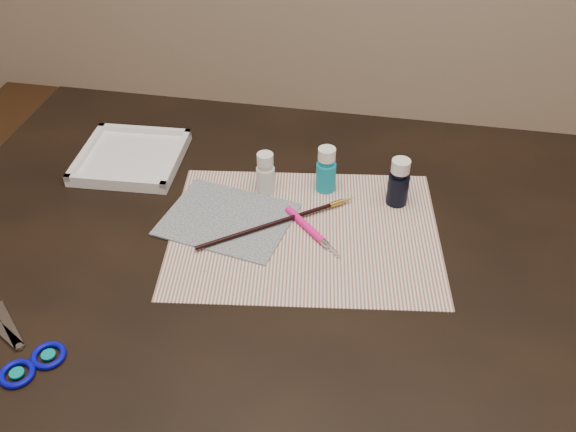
% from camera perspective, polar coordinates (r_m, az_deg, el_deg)
% --- Properties ---
extents(table, '(1.30, 0.90, 0.75)m').
position_cam_1_polar(table, '(1.39, 0.00, -13.69)').
color(table, black).
rests_on(table, ground).
extents(paper, '(0.52, 0.42, 0.00)m').
position_cam_1_polar(paper, '(1.13, 1.49, -1.45)').
color(paper, white).
rests_on(paper, table).
extents(canvas, '(0.25, 0.21, 0.00)m').
position_cam_1_polar(canvas, '(1.16, -5.39, -0.27)').
color(canvas, black).
rests_on(canvas, paper).
extents(paint_bottle_white, '(0.04, 0.04, 0.09)m').
position_cam_1_polar(paint_bottle_white, '(1.20, -2.02, 3.81)').
color(paint_bottle_white, silver).
rests_on(paint_bottle_white, table).
extents(paint_bottle_cyan, '(0.05, 0.05, 0.09)m').
position_cam_1_polar(paint_bottle_cyan, '(1.21, 3.41, 4.14)').
color(paint_bottle_cyan, '#118FAE').
rests_on(paint_bottle_cyan, table).
extents(paint_bottle_navy, '(0.04, 0.04, 0.10)m').
position_cam_1_polar(paint_bottle_navy, '(1.19, 9.81, 2.97)').
color(paint_bottle_navy, black).
rests_on(paint_bottle_navy, table).
extents(paintbrush, '(0.26, 0.20, 0.01)m').
position_cam_1_polar(paintbrush, '(1.14, -0.84, -0.51)').
color(paintbrush, black).
rests_on(paintbrush, canvas).
extents(craft_knife, '(0.12, 0.12, 0.01)m').
position_cam_1_polar(craft_knife, '(1.12, 2.28, -1.48)').
color(craft_knife, '#FF1690').
rests_on(craft_knife, paper).
extents(scissors, '(0.22, 0.18, 0.01)m').
position_cam_1_polar(scissors, '(1.03, -23.51, -10.27)').
color(scissors, silver).
rests_on(scissors, table).
extents(palette_tray, '(0.21, 0.21, 0.02)m').
position_cam_1_polar(palette_tray, '(1.34, -13.77, 5.14)').
color(palette_tray, white).
rests_on(palette_tray, table).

